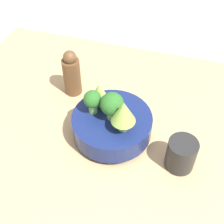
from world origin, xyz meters
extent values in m
plane|color=beige|center=(0.00, 0.00, 0.00)|extent=(6.00, 6.00, 0.00)
cube|color=tan|center=(0.00, 0.00, 0.02)|extent=(1.05, 0.88, 0.03)
cylinder|color=navy|center=(0.01, 0.02, 0.04)|extent=(0.10, 0.10, 0.01)
cylinder|color=navy|center=(0.01, 0.02, 0.07)|extent=(0.21, 0.21, 0.06)
cylinder|color=#7AB256|center=(0.04, -0.01, 0.12)|extent=(0.02, 0.02, 0.03)
cone|color=#84AD47|center=(0.04, -0.01, 0.17)|extent=(0.06, 0.06, 0.06)
cylinder|color=#7AB256|center=(-0.05, 0.03, 0.12)|extent=(0.02, 0.02, 0.03)
sphere|color=#286023|center=(-0.05, 0.03, 0.15)|extent=(0.05, 0.05, 0.05)
cylinder|color=#7AB256|center=(0.01, 0.02, 0.12)|extent=(0.03, 0.03, 0.03)
sphere|color=#286023|center=(0.01, 0.02, 0.15)|extent=(0.06, 0.06, 0.06)
cylinder|color=#609347|center=(-0.04, 0.06, 0.12)|extent=(0.03, 0.03, 0.02)
cone|color=#93B751|center=(-0.04, 0.06, 0.15)|extent=(0.05, 0.05, 0.05)
cylinder|color=black|center=(0.20, -0.02, 0.08)|extent=(0.07, 0.07, 0.09)
cylinder|color=brown|center=(-0.16, 0.16, 0.09)|extent=(0.05, 0.05, 0.12)
sphere|color=brown|center=(-0.16, 0.16, 0.16)|extent=(0.04, 0.04, 0.04)
camera|label=1|loc=(0.16, -0.51, 0.71)|focal=50.00mm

